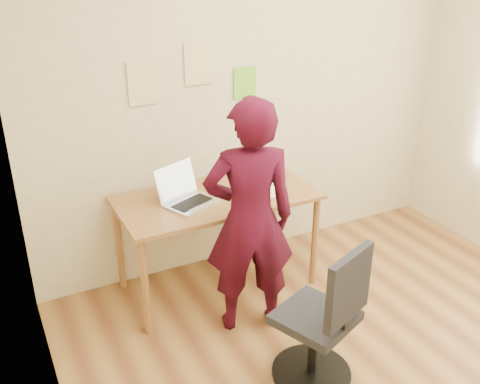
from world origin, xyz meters
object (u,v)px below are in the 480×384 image
laptop (186,195)px  phone (248,203)px  office_chair (324,326)px  person (250,219)px  desk (217,207)px

laptop → phone: size_ratio=3.54×
office_chair → laptop: bearing=84.8°
phone → person: (-0.15, -0.30, 0.04)m
person → phone: bearing=-98.7°
laptop → office_chair: 1.28m
laptop → phone: (0.37, -0.21, -0.05)m
office_chair → person: bearing=79.0°
desk → person: size_ratio=0.89×
phone → office_chair: bearing=-112.5°
office_chair → person: 0.78m
desk → phone: (0.14, -0.21, 0.09)m
desk → phone: phone is taller
phone → office_chair: size_ratio=0.14×
laptop → phone: bearing=-53.0°
laptop → person: bearing=-89.9°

